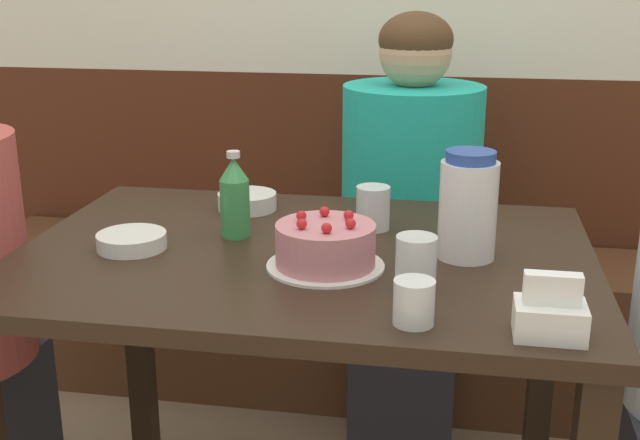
# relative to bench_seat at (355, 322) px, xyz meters

# --- Properties ---
(bench_seat) EXTENTS (2.42, 0.38, 0.47)m
(bench_seat) POSITION_rel_bench_seat_xyz_m (0.00, 0.00, 0.00)
(bench_seat) COLOR #56331E
(bench_seat) RESTS_ON ground_plane
(dining_table) EXTENTS (1.17, 0.82, 0.78)m
(dining_table) POSITION_rel_bench_seat_xyz_m (0.00, -0.83, 0.43)
(dining_table) COLOR black
(dining_table) RESTS_ON ground_plane
(birthday_cake) EXTENTS (0.23, 0.23, 0.11)m
(birthday_cake) POSITION_rel_bench_seat_xyz_m (0.06, -0.92, 0.58)
(birthday_cake) COLOR white
(birthday_cake) RESTS_ON dining_table
(water_pitcher) EXTENTS (0.11, 0.11, 0.22)m
(water_pitcher) POSITION_rel_bench_seat_xyz_m (0.32, -0.81, 0.64)
(water_pitcher) COLOR white
(water_pitcher) RESTS_ON dining_table
(soju_bottle) EXTENTS (0.06, 0.06, 0.19)m
(soju_bottle) POSITION_rel_bench_seat_xyz_m (-0.16, -0.77, 0.63)
(soju_bottle) COLOR #388E4C
(soju_bottle) RESTS_ON dining_table
(napkin_holder) EXTENTS (0.11, 0.08, 0.11)m
(napkin_holder) POSITION_rel_bench_seat_xyz_m (0.45, -1.16, 0.58)
(napkin_holder) COLOR white
(napkin_holder) RESTS_ON dining_table
(bowl_soup_white) EXTENTS (0.14, 0.14, 0.04)m
(bowl_soup_white) POSITION_rel_bench_seat_xyz_m (-0.19, -0.57, 0.56)
(bowl_soup_white) COLOR white
(bowl_soup_white) RESTS_ON dining_table
(bowl_rice_small) EXTENTS (0.14, 0.14, 0.03)m
(bowl_rice_small) POSITION_rel_bench_seat_xyz_m (-0.35, -0.88, 0.55)
(bowl_rice_small) COLOR white
(bowl_rice_small) RESTS_ON dining_table
(glass_water_tall) EXTENTS (0.07, 0.07, 0.07)m
(glass_water_tall) POSITION_rel_bench_seat_xyz_m (0.24, -1.15, 0.58)
(glass_water_tall) COLOR silver
(glass_water_tall) RESTS_ON dining_table
(glass_tumbler_short) EXTENTS (0.07, 0.07, 0.10)m
(glass_tumbler_short) POSITION_rel_bench_seat_xyz_m (0.12, -0.67, 0.59)
(glass_tumbler_short) COLOR silver
(glass_tumbler_short) RESTS_ON dining_table
(glass_shot_small) EXTENTS (0.07, 0.07, 0.10)m
(glass_shot_small) POSITION_rel_bench_seat_xyz_m (0.24, -1.01, 0.59)
(glass_shot_small) COLOR silver
(glass_shot_small) RESTS_ON dining_table
(person_dark_striped) EXTENTS (0.39, 0.39, 1.22)m
(person_dark_striped) POSITION_rel_bench_seat_xyz_m (0.17, -0.16, 0.37)
(person_dark_striped) COLOR #33333D
(person_dark_striped) RESTS_ON ground_plane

